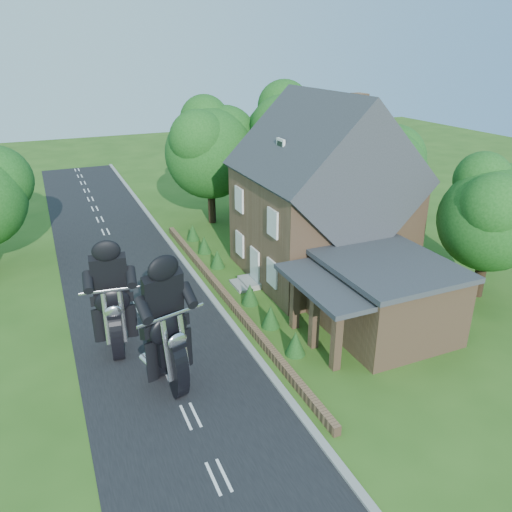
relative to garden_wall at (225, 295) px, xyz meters
name	(u,v)px	position (x,y,z in m)	size (l,w,h in m)	color
ground	(169,370)	(-4.30, -5.00, -0.20)	(120.00, 120.00, 0.00)	#2B5217
road	(169,370)	(-4.30, -5.00, -0.19)	(7.00, 80.00, 0.02)	black
kerb	(251,349)	(-0.65, -5.00, -0.14)	(0.30, 80.00, 0.12)	gray
garden_wall	(225,295)	(0.00, 0.00, 0.00)	(0.30, 22.00, 0.40)	brown
house	(321,201)	(6.19, 1.00, 4.14)	(9.54, 8.64, 10.24)	brown
annex	(383,296)	(5.57, -5.80, 1.57)	(7.05, 5.94, 3.44)	brown
tree_annex_side	(496,210)	(12.83, -4.90, 4.49)	(5.64, 5.20, 7.48)	black
tree_house_right	(385,166)	(12.35, 3.62, 4.99)	(6.51, 6.00, 8.40)	black
tree_behind_house	(296,135)	(9.88, 11.14, 6.03)	(7.81, 7.20, 10.08)	black
tree_behind_left	(215,145)	(3.86, 12.13, 5.53)	(6.94, 6.40, 9.16)	black
shrub_a	(295,343)	(1.00, -6.00, 0.35)	(0.90, 0.90, 1.10)	#143D13
shrub_b	(271,316)	(1.00, -3.50, 0.35)	(0.90, 0.90, 1.10)	#143D13
shrub_c	(250,294)	(1.00, -1.00, 0.35)	(0.90, 0.90, 1.10)	#143D13
shrub_d	(217,259)	(1.00, 4.00, 0.35)	(0.90, 0.90, 1.10)	#143D13
shrub_e	(204,245)	(1.00, 6.50, 0.35)	(0.90, 0.90, 1.10)	#143D13
shrub_f	(193,232)	(1.00, 9.00, 0.35)	(0.90, 0.90, 1.10)	#143D13
motorcycle_lead	(169,369)	(-4.53, -6.04, 0.65)	(0.46, 1.82, 1.69)	black
motorcycle_follow	(117,335)	(-5.96, -2.69, 0.59)	(0.43, 1.69, 1.57)	black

